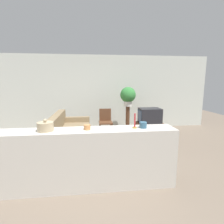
{
  "coord_description": "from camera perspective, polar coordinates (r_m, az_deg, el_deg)",
  "views": [
    {
      "loc": [
        0.08,
        -3.07,
        1.75
      ],
      "look_at": [
        0.68,
        2.06,
        0.85
      ],
      "focal_mm": 28.0,
      "sensor_mm": 36.0,
      "label": 1
    }
  ],
  "objects": [
    {
      "name": "wooden_chair",
      "position": [
        5.86,
        -2.14,
        -2.74
      ],
      "size": [
        0.44,
        0.44,
        0.85
      ],
      "color": "brown",
      "rests_on": "ground_plane"
    },
    {
      "name": "television",
      "position": [
        5.47,
        12.16,
        -1.14
      ],
      "size": [
        0.65,
        0.48,
        0.45
      ],
      "color": "#232328",
      "rests_on": "tv_stand"
    },
    {
      "name": "ground_plane",
      "position": [
        3.54,
        -7.55,
        -19.85
      ],
      "size": [
        14.0,
        14.0,
        0.0
      ],
      "primitive_type": "plane",
      "color": "#756656"
    },
    {
      "name": "foreground_counter",
      "position": [
        3.01,
        -7.87,
        -14.84
      ],
      "size": [
        2.89,
        0.44,
        0.99
      ],
      "color": "beige",
      "rests_on": "ground_plane"
    },
    {
      "name": "decorative_bowl",
      "position": [
        2.91,
        -20.93,
        -4.43
      ],
      "size": [
        0.25,
        0.25,
        0.19
      ],
      "color": "tan",
      "rests_on": "foreground_counter"
    },
    {
      "name": "plant_stand",
      "position": [
        6.06,
        5.12,
        -2.41
      ],
      "size": [
        0.14,
        0.14,
        0.92
      ],
      "color": "brown",
      "rests_on": "ground_plane"
    },
    {
      "name": "wall_back",
      "position": [
        6.52,
        -7.39,
        6.29
      ],
      "size": [
        9.0,
        0.06,
        2.7
      ],
      "color": "silver",
      "rests_on": "ground_plane"
    },
    {
      "name": "couch",
      "position": [
        5.02,
        -13.45,
        -7.08
      ],
      "size": [
        0.96,
        1.71,
        0.88
      ],
      "color": "#847051",
      "rests_on": "ground_plane"
    },
    {
      "name": "coffee_tin",
      "position": [
        2.94,
        10.1,
        -4.18
      ],
      "size": [
        0.12,
        0.12,
        0.1
      ],
      "color": "#335B75",
      "rests_on": "foreground_counter"
    },
    {
      "name": "potted_plant",
      "position": [
        5.94,
        5.24,
        5.39
      ],
      "size": [
        0.53,
        0.53,
        0.65
      ],
      "color": "white",
      "rests_on": "plant_stand"
    },
    {
      "name": "candlestick",
      "position": [
        2.9,
        7.44,
        -3.7
      ],
      "size": [
        0.07,
        0.07,
        0.25
      ],
      "color": "#B7933D",
      "rests_on": "foreground_counter"
    },
    {
      "name": "tv_stand",
      "position": [
        5.58,
        12.05,
        -5.92
      ],
      "size": [
        0.79,
        0.51,
        0.5
      ],
      "color": "brown",
      "rests_on": "ground_plane"
    },
    {
      "name": "candle_jar",
      "position": [
        2.83,
        -8.04,
        -4.93
      ],
      "size": [
        0.11,
        0.11,
        0.08
      ],
      "color": "#C6844C",
      "rests_on": "foreground_counter"
    }
  ]
}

